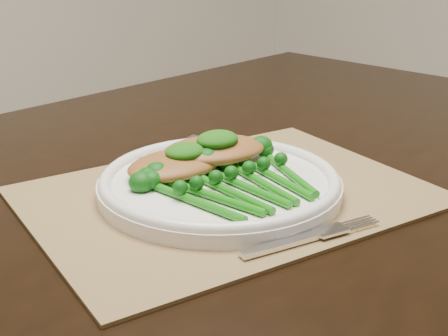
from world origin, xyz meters
TOP-DOWN VIEW (x-y plane):
  - placemat at (0.06, 0.01)m, footprint 0.51×0.40m
  - dinner_plate at (0.05, 0.02)m, footprint 0.30×0.30m
  - knife at (0.05, 0.16)m, footprint 0.19×0.09m
  - fork at (0.06, -0.14)m, footprint 0.17×0.04m
  - chicken_fillet_left at (0.02, 0.07)m, footprint 0.13×0.09m
  - chicken_fillet_right at (0.08, 0.06)m, footprint 0.16×0.13m
  - pesto_dollop_left at (0.03, 0.06)m, footprint 0.05×0.04m
  - pesto_dollop_right at (0.08, 0.06)m, footprint 0.06×0.05m
  - broccolini_bundle at (0.06, -0.03)m, footprint 0.17×0.19m

SIDE VIEW (x-z plane):
  - placemat at x=0.06m, z-range 0.75..0.75m
  - knife at x=0.05m, z-range 0.76..0.76m
  - fork at x=0.06m, z-range 0.76..0.76m
  - dinner_plate at x=0.05m, z-range 0.75..0.78m
  - broccolini_bundle at x=0.06m, z-range 0.76..0.80m
  - chicken_fillet_left at x=0.02m, z-range 0.77..0.80m
  - chicken_fillet_right at x=0.08m, z-range 0.78..0.81m
  - pesto_dollop_left at x=0.03m, z-range 0.79..0.81m
  - pesto_dollop_right at x=0.08m, z-range 0.80..0.82m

